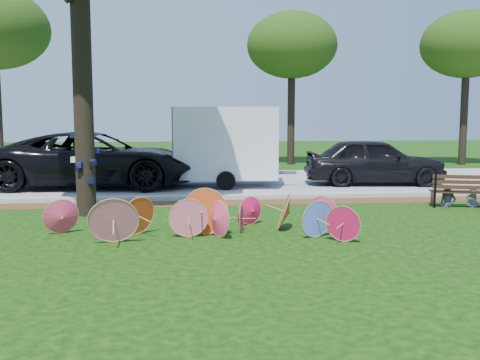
% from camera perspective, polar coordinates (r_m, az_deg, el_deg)
% --- Properties ---
extents(ground, '(90.00, 90.00, 0.00)m').
position_cam_1_polar(ground, '(9.77, -1.67, -6.61)').
color(ground, black).
rests_on(ground, ground).
extents(mulch_strip, '(90.00, 1.00, 0.01)m').
position_cam_1_polar(mulch_strip, '(14.18, -3.10, -2.49)').
color(mulch_strip, '#472D16').
rests_on(mulch_strip, ground).
extents(curb, '(90.00, 0.30, 0.12)m').
position_cam_1_polar(curb, '(14.86, -3.24, -1.86)').
color(curb, '#B7B5AD').
rests_on(curb, ground).
extents(street, '(90.00, 8.00, 0.01)m').
position_cam_1_polar(street, '(18.98, -3.88, -0.22)').
color(street, gray).
rests_on(street, ground).
extents(parasol_pile, '(5.91, 2.41, 0.92)m').
position_cam_1_polar(parasol_pile, '(10.31, -3.25, -3.76)').
color(parasol_pile, '#6A81FF').
rests_on(parasol_pile, ground).
extents(black_van, '(6.74, 3.53, 1.81)m').
position_cam_1_polar(black_van, '(18.03, -15.19, 2.10)').
color(black_van, black).
rests_on(black_van, ground).
extents(dark_pickup, '(4.85, 2.39, 1.59)m').
position_cam_1_polar(dark_pickup, '(18.75, 14.12, 1.95)').
color(dark_pickup, black).
rests_on(dark_pickup, ground).
extents(cargo_trailer, '(3.53, 2.48, 2.91)m').
position_cam_1_polar(cargo_trailer, '(17.72, -1.38, 4.02)').
color(cargo_trailer, white).
rests_on(cargo_trailer, ground).
extents(park_bench, '(1.70, 1.04, 0.83)m').
position_cam_1_polar(park_bench, '(14.65, 22.64, -1.07)').
color(park_bench, black).
rests_on(park_bench, ground).
extents(person_left, '(0.46, 0.37, 1.09)m').
position_cam_1_polar(person_left, '(14.51, 21.36, -0.56)').
color(person_left, '#3C4452').
rests_on(person_left, ground).
extents(person_right, '(0.56, 0.47, 1.03)m').
position_cam_1_polar(person_right, '(14.85, 23.75, -0.64)').
color(person_right, silver).
rests_on(person_right, ground).
extents(bg_trees, '(25.47, 7.83, 7.40)m').
position_cam_1_polar(bg_trees, '(25.08, 2.85, 14.61)').
color(bg_trees, black).
rests_on(bg_trees, ground).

